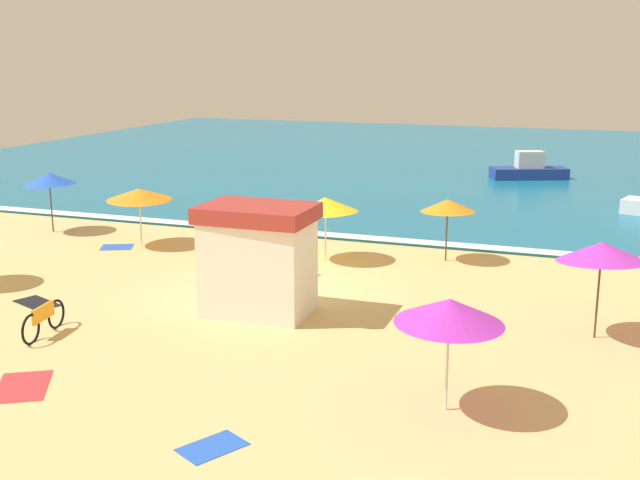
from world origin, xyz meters
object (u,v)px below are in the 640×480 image
beach_umbrella_3 (49,179)px  small_boat_1 (529,170)px  lifeguard_cabana (258,259)px  beach_umbrella_4 (139,194)px  beach_umbrella_7 (326,205)px  beachgoer_3 (273,249)px  parked_bicycle (44,319)px  beach_umbrella_8 (449,311)px  beach_umbrella_0 (602,252)px  beach_umbrella_9 (448,206)px

beach_umbrella_3 → small_boat_1: 23.82m
lifeguard_cabana → beach_umbrella_4: size_ratio=0.94×
beach_umbrella_7 → beachgoer_3: 2.60m
parked_bicycle → small_boat_1: (8.56, 27.22, 0.17)m
beachgoer_3 → parked_bicycle: bearing=-116.0°
beach_umbrella_3 → parked_bicycle: 11.54m
lifeguard_cabana → small_boat_1: bearing=79.5°
beach_umbrella_7 → parked_bicycle: size_ratio=1.46×
beach_umbrella_4 → lifeguard_cabana: bearing=-37.8°
parked_bicycle → beach_umbrella_3: bearing=127.0°
beach_umbrella_7 → beachgoer_3: bearing=-110.4°
beach_umbrella_8 → beachgoer_3: (-6.52, 7.16, -1.08)m
lifeguard_cabana → beach_umbrella_8: (5.55, -3.95, 0.50)m
parked_bicycle → beachgoer_3: size_ratio=1.01×
parked_bicycle → beachgoer_3: 7.13m
beach_umbrella_4 → parked_bicycle: (2.65, -8.41, -1.39)m
beach_umbrella_4 → parked_bicycle: 8.93m
beach_umbrella_0 → beachgoer_3: bearing=166.3°
beach_umbrella_8 → beach_umbrella_7: bearing=121.0°
beach_umbrella_0 → parked_bicycle: size_ratio=1.57×
beach_umbrella_7 → parked_bicycle: 9.63m
beach_umbrella_0 → beach_umbrella_3: size_ratio=1.27×
beach_umbrella_3 → parked_bicycle: size_ratio=1.24×
lifeguard_cabana → beach_umbrella_9: 7.58m
beach_umbrella_0 → beach_umbrella_9: (-4.59, 5.72, -0.28)m
beach_umbrella_3 → beach_umbrella_4: bearing=-9.6°
beach_umbrella_0 → small_boat_1: 23.37m
lifeguard_cabana → parked_bicycle: 5.28m
small_boat_1 → beach_umbrella_3: bearing=-130.5°
beach_umbrella_0 → lifeguard_cabana: bearing=-173.0°
beach_umbrella_0 → beach_umbrella_4: beach_umbrella_0 is taller
parked_bicycle → beachgoer_3: beachgoer_3 is taller
beach_umbrella_0 → beach_umbrella_7: 9.37m
beach_umbrella_3 → small_boat_1: (15.43, 18.09, -1.42)m
beachgoer_3 → beach_umbrella_9: bearing=38.1°
parked_bicycle → beach_umbrella_4: bearing=107.5°
parked_bicycle → small_boat_1: 28.53m
beach_umbrella_0 → beach_umbrella_4: bearing=164.1°
beach_umbrella_7 → beachgoer_3: size_ratio=1.47×
beach_umbrella_0 → beach_umbrella_9: 7.34m
parked_bicycle → lifeguard_cabana: bearing=38.0°
beach_umbrella_7 → beach_umbrella_0: bearing=-28.6°
beach_umbrella_0 → beach_umbrella_8: bearing=-117.2°
beach_umbrella_0 → beach_umbrella_9: bearing=128.8°
beach_umbrella_4 → parked_bicycle: bearing=-72.5°
beach_umbrella_9 → parked_bicycle: (-7.59, -9.90, -1.40)m
lifeguard_cabana → beach_umbrella_7: size_ratio=1.06×
beachgoer_3 → small_boat_1: (5.44, 20.83, -0.29)m
beach_umbrella_8 → parked_bicycle: 9.79m
beach_umbrella_4 → small_boat_1: (11.21, 18.81, -1.22)m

